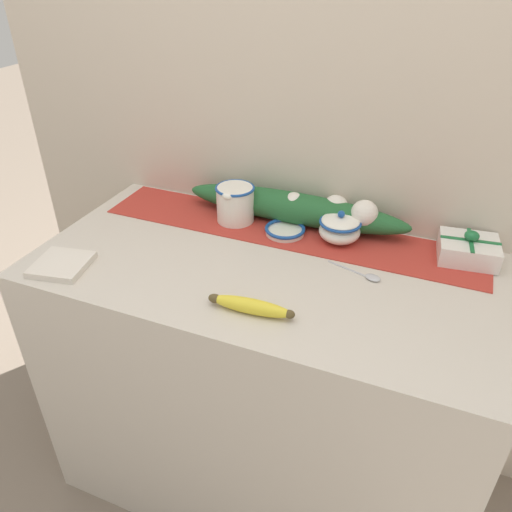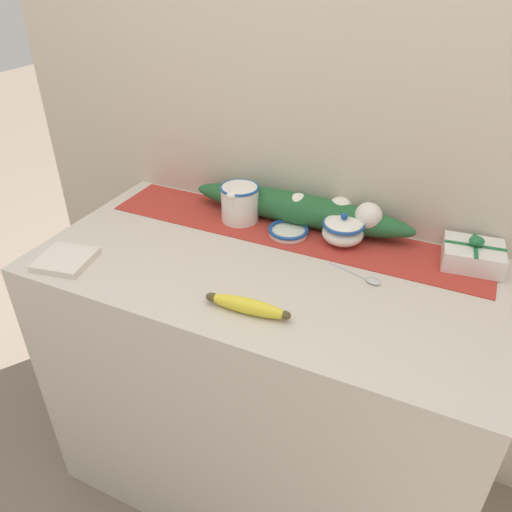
# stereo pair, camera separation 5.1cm
# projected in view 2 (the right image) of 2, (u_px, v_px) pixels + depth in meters

# --- Properties ---
(ground_plane) EXTENTS (12.00, 12.00, 0.00)m
(ground_plane) POSITION_uv_depth(u_px,v_px,m) (261.00, 470.00, 1.79)
(ground_plane) COLOR #7A6B5B
(countertop) EXTENTS (1.22, 0.62, 0.88)m
(countertop) POSITION_uv_depth(u_px,v_px,m) (262.00, 383.00, 1.55)
(countertop) COLOR beige
(countertop) RESTS_ON ground_plane
(back_wall) EXTENTS (2.02, 0.04, 2.40)m
(back_wall) POSITION_uv_depth(u_px,v_px,m) (313.00, 112.00, 1.39)
(back_wall) COLOR beige
(back_wall) RESTS_ON ground_plane
(table_runner) EXTENTS (1.13, 0.21, 0.00)m
(table_runner) POSITION_uv_depth(u_px,v_px,m) (291.00, 231.00, 1.46)
(table_runner) COLOR #B23328
(table_runner) RESTS_ON countertop
(cream_pitcher) EXTENTS (0.12, 0.14, 0.11)m
(cream_pitcher) POSITION_uv_depth(u_px,v_px,m) (240.00, 202.00, 1.49)
(cream_pitcher) COLOR white
(cream_pitcher) RESTS_ON countertop
(sugar_bowl) EXTENTS (0.12, 0.12, 0.09)m
(sugar_bowl) POSITION_uv_depth(u_px,v_px,m) (343.00, 230.00, 1.38)
(sugar_bowl) COLOR white
(sugar_bowl) RESTS_ON countertop
(small_dish) EXTENTS (0.12, 0.12, 0.02)m
(small_dish) POSITION_uv_depth(u_px,v_px,m) (287.00, 231.00, 1.44)
(small_dish) COLOR white
(small_dish) RESTS_ON countertop
(banana) EXTENTS (0.21, 0.05, 0.04)m
(banana) POSITION_uv_depth(u_px,v_px,m) (247.00, 306.00, 1.14)
(banana) COLOR yellow
(banana) RESTS_ON countertop
(spoon) EXTENTS (0.15, 0.06, 0.01)m
(spoon) POSITION_uv_depth(u_px,v_px,m) (370.00, 280.00, 1.25)
(spoon) COLOR #B7B7BC
(spoon) RESTS_ON countertop
(napkin_stack) EXTENTS (0.16, 0.16, 0.02)m
(napkin_stack) POSITION_uv_depth(u_px,v_px,m) (65.00, 260.00, 1.32)
(napkin_stack) COLOR silver
(napkin_stack) RESTS_ON countertop
(gift_box) EXTENTS (0.16, 0.14, 0.08)m
(gift_box) POSITION_uv_depth(u_px,v_px,m) (473.00, 255.00, 1.30)
(gift_box) COLOR silver
(gift_box) RESTS_ON countertop
(poinsettia_garland) EXTENTS (0.69, 0.11, 0.11)m
(poinsettia_garland) POSITION_uv_depth(u_px,v_px,m) (302.00, 208.00, 1.47)
(poinsettia_garland) COLOR #235B2D
(poinsettia_garland) RESTS_ON countertop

